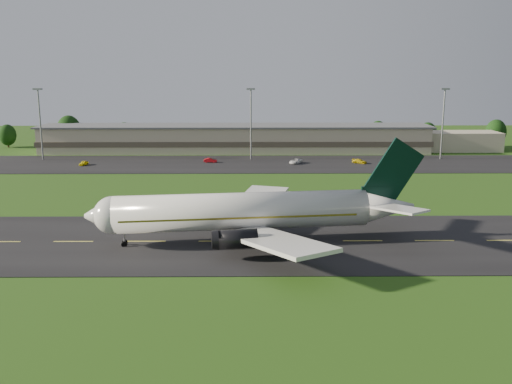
{
  "coord_description": "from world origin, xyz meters",
  "views": [
    {
      "loc": [
        4.99,
        -83.09,
        25.82
      ],
      "look_at": [
        5.81,
        8.0,
        6.0
      ],
      "focal_mm": 40.0,
      "sensor_mm": 36.0,
      "label": 1
    }
  ],
  "objects_px": {
    "light_mast_centre": "(251,115)",
    "light_mast_east": "(443,115)",
    "airliner": "(247,212)",
    "service_vehicle_a": "(84,163)",
    "service_vehicle_d": "(360,161)",
    "terminal": "(255,139)",
    "service_vehicle_b": "(210,160)",
    "service_vehicle_c": "(296,161)",
    "light_mast_west": "(40,115)"
  },
  "relations": [
    {
      "from": "service_vehicle_b",
      "to": "service_vehicle_c",
      "type": "bearing_deg",
      "value": -90.35
    },
    {
      "from": "light_mast_west",
      "to": "light_mast_centre",
      "type": "bearing_deg",
      "value": 0.0
    },
    {
      "from": "airliner",
      "to": "service_vehicle_d",
      "type": "relative_size",
      "value": 12.4
    },
    {
      "from": "light_mast_centre",
      "to": "light_mast_west",
      "type": "bearing_deg",
      "value": 180.0
    },
    {
      "from": "service_vehicle_d",
      "to": "airliner",
      "type": "bearing_deg",
      "value": -170.64
    },
    {
      "from": "terminal",
      "to": "service_vehicle_b",
      "type": "relative_size",
      "value": 39.64
    },
    {
      "from": "terminal",
      "to": "service_vehicle_c",
      "type": "bearing_deg",
      "value": -65.71
    },
    {
      "from": "light_mast_east",
      "to": "service_vehicle_b",
      "type": "height_order",
      "value": "light_mast_east"
    },
    {
      "from": "light_mast_east",
      "to": "service_vehicle_b",
      "type": "distance_m",
      "value": 67.68
    },
    {
      "from": "service_vehicle_c",
      "to": "airliner",
      "type": "bearing_deg",
      "value": -65.81
    },
    {
      "from": "airliner",
      "to": "service_vehicle_a",
      "type": "xyz_separation_m",
      "value": [
        -44.81,
        69.64,
        -3.97
      ]
    },
    {
      "from": "service_vehicle_c",
      "to": "service_vehicle_d",
      "type": "distance_m",
      "value": 17.67
    },
    {
      "from": "light_mast_centre",
      "to": "light_mast_east",
      "type": "height_order",
      "value": "same"
    },
    {
      "from": "terminal",
      "to": "service_vehicle_b",
      "type": "height_order",
      "value": "terminal"
    },
    {
      "from": "light_mast_west",
      "to": "service_vehicle_a",
      "type": "xyz_separation_m",
      "value": [
        14.63,
        -10.26,
        -12.04
      ]
    },
    {
      "from": "terminal",
      "to": "light_mast_east",
      "type": "height_order",
      "value": "light_mast_east"
    },
    {
      "from": "airliner",
      "to": "light_mast_west",
      "type": "height_order",
      "value": "light_mast_west"
    },
    {
      "from": "terminal",
      "to": "service_vehicle_d",
      "type": "bearing_deg",
      "value": -40.06
    },
    {
      "from": "service_vehicle_c",
      "to": "service_vehicle_a",
      "type": "bearing_deg",
      "value": -143.43
    },
    {
      "from": "light_mast_west",
      "to": "service_vehicle_a",
      "type": "relative_size",
      "value": 5.83
    },
    {
      "from": "light_mast_centre",
      "to": "service_vehicle_a",
      "type": "relative_size",
      "value": 5.83
    },
    {
      "from": "light_mast_east",
      "to": "service_vehicle_a",
      "type": "distance_m",
      "value": 101.61
    },
    {
      "from": "service_vehicle_a",
      "to": "service_vehicle_b",
      "type": "height_order",
      "value": "service_vehicle_b"
    },
    {
      "from": "light_mast_west",
      "to": "light_mast_centre",
      "type": "distance_m",
      "value": 60.0
    },
    {
      "from": "service_vehicle_d",
      "to": "light_mast_east",
      "type": "bearing_deg",
      "value": -40.16
    },
    {
      "from": "light_mast_east",
      "to": "light_mast_centre",
      "type": "bearing_deg",
      "value": 180.0
    },
    {
      "from": "light_mast_west",
      "to": "light_mast_east",
      "type": "height_order",
      "value": "same"
    },
    {
      "from": "service_vehicle_c",
      "to": "light_mast_centre",
      "type": "bearing_deg",
      "value": -178.72
    },
    {
      "from": "service_vehicle_b",
      "to": "light_mast_east",
      "type": "bearing_deg",
      "value": -80.1
    },
    {
      "from": "airliner",
      "to": "light_mast_centre",
      "type": "xyz_separation_m",
      "value": [
        0.56,
        79.9,
        8.08
      ]
    },
    {
      "from": "terminal",
      "to": "service_vehicle_c",
      "type": "distance_m",
      "value": 26.77
    },
    {
      "from": "service_vehicle_b",
      "to": "service_vehicle_d",
      "type": "relative_size",
      "value": 0.89
    },
    {
      "from": "light_mast_west",
      "to": "service_vehicle_c",
      "type": "distance_m",
      "value": 73.76
    },
    {
      "from": "service_vehicle_a",
      "to": "service_vehicle_b",
      "type": "bearing_deg",
      "value": 17.81
    },
    {
      "from": "airliner",
      "to": "terminal",
      "type": "height_order",
      "value": "airliner"
    },
    {
      "from": "light_mast_centre",
      "to": "terminal",
      "type": "bearing_deg",
      "value": 85.05
    },
    {
      "from": "service_vehicle_a",
      "to": "service_vehicle_b",
      "type": "xyz_separation_m",
      "value": [
        34.03,
        4.36,
        0.01
      ]
    },
    {
      "from": "service_vehicle_a",
      "to": "service_vehicle_d",
      "type": "height_order",
      "value": "service_vehicle_d"
    },
    {
      "from": "airliner",
      "to": "service_vehicle_a",
      "type": "bearing_deg",
      "value": 116.01
    },
    {
      "from": "service_vehicle_b",
      "to": "airliner",
      "type": "bearing_deg",
      "value": -166.89
    },
    {
      "from": "light_mast_centre",
      "to": "service_vehicle_b",
      "type": "xyz_separation_m",
      "value": [
        -11.34,
        -5.89,
        -12.04
      ]
    },
    {
      "from": "light_mast_west",
      "to": "light_mast_centre",
      "type": "xyz_separation_m",
      "value": [
        60.0,
        0.0,
        0.0
      ]
    },
    {
      "from": "light_mast_west",
      "to": "service_vehicle_d",
      "type": "xyz_separation_m",
      "value": [
        90.0,
        -7.87,
        -12.04
      ]
    },
    {
      "from": "terminal",
      "to": "service_vehicle_d",
      "type": "relative_size",
      "value": 35.1
    },
    {
      "from": "airliner",
      "to": "light_mast_centre",
      "type": "distance_m",
      "value": 80.31
    },
    {
      "from": "light_mast_west",
      "to": "light_mast_east",
      "type": "relative_size",
      "value": 1.0
    },
    {
      "from": "airliner",
      "to": "service_vehicle_c",
      "type": "height_order",
      "value": "airliner"
    },
    {
      "from": "service_vehicle_d",
      "to": "light_mast_centre",
      "type": "bearing_deg",
      "value": 107.66
    },
    {
      "from": "service_vehicle_b",
      "to": "service_vehicle_c",
      "type": "xyz_separation_m",
      "value": [
        23.67,
        -2.14,
        0.04
      ]
    },
    {
      "from": "terminal",
      "to": "service_vehicle_c",
      "type": "height_order",
      "value": "terminal"
    }
  ]
}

